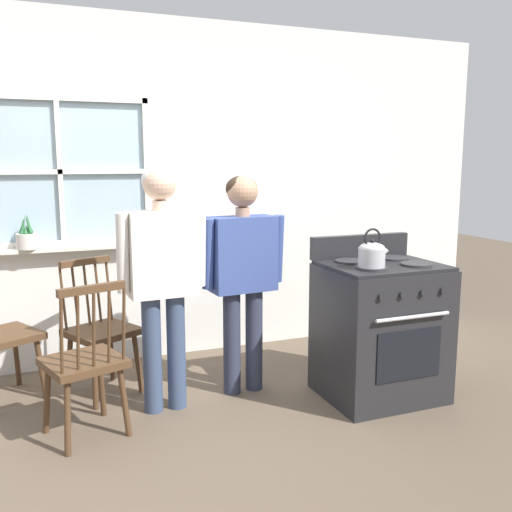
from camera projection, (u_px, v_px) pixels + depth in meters
ground_plane at (182, 431)px, 3.43m from camera, size 16.00×16.00×0.00m
wall_back at (138, 195)px, 4.50m from camera, size 6.40×0.16×2.70m
chair_by_window at (85, 364)px, 3.30m from camera, size 0.52×0.51×0.94m
chair_near_wall at (0, 337)px, 3.79m from camera, size 0.55×0.56×0.94m
chair_center_cluster at (100, 332)px, 3.92m from camera, size 0.55×0.55×0.94m
person_elderly_left at (162, 264)px, 3.57m from camera, size 0.57×0.24×1.57m
person_teen_center at (243, 262)px, 3.87m from camera, size 0.60×0.24×1.50m
stove at (380, 329)px, 3.87m from camera, size 0.77×0.68×1.08m
kettle at (372, 253)px, 3.60m from camera, size 0.21×0.17×0.25m
potted_plant at (26, 237)px, 4.16m from camera, size 0.15×0.15×0.26m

